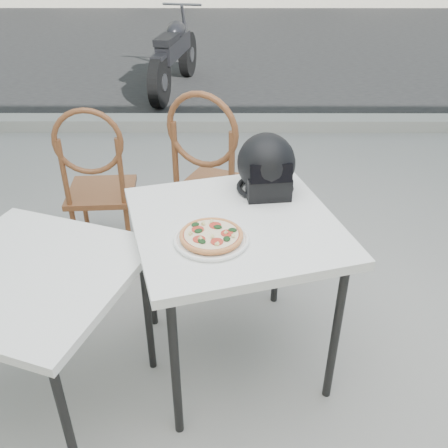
{
  "coord_description": "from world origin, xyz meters",
  "views": [
    {
      "loc": [
        -0.18,
        -1.99,
        1.91
      ],
      "look_at": [
        -0.18,
        -0.29,
        0.85
      ],
      "focal_mm": 40.0,
      "sensor_mm": 36.0,
      "label": 1
    }
  ],
  "objects_px": {
    "helmet": "(266,167)",
    "cafe_chair_side": "(97,178)",
    "motorcycle": "(174,56)",
    "cafe_chair_main": "(211,172)",
    "plate": "(211,239)",
    "cafe_table_side": "(32,285)",
    "cafe_table_main": "(235,235)",
    "pizza": "(211,235)"
  },
  "relations": [
    {
      "from": "pizza",
      "to": "cafe_table_side",
      "type": "distance_m",
      "value": 0.74
    },
    {
      "from": "plate",
      "to": "cafe_table_side",
      "type": "bearing_deg",
      "value": -171.36
    },
    {
      "from": "pizza",
      "to": "cafe_table_side",
      "type": "relative_size",
      "value": 0.29
    },
    {
      "from": "cafe_table_main",
      "to": "cafe_chair_side",
      "type": "relative_size",
      "value": 1.0
    },
    {
      "from": "cafe_chair_main",
      "to": "pizza",
      "type": "bearing_deg",
      "value": 115.93
    },
    {
      "from": "cafe_chair_main",
      "to": "cafe_table_side",
      "type": "distance_m",
      "value": 1.28
    },
    {
      "from": "cafe_table_main",
      "to": "plate",
      "type": "distance_m",
      "value": 0.2
    },
    {
      "from": "cafe_chair_main",
      "to": "cafe_chair_side",
      "type": "distance_m",
      "value": 0.68
    },
    {
      "from": "cafe_table_side",
      "to": "plate",
      "type": "bearing_deg",
      "value": 8.64
    },
    {
      "from": "plate",
      "to": "motorcycle",
      "type": "distance_m",
      "value": 4.75
    },
    {
      "from": "cafe_chair_main",
      "to": "plate",
      "type": "bearing_deg",
      "value": 115.93
    },
    {
      "from": "plate",
      "to": "pizza",
      "type": "height_order",
      "value": "pizza"
    },
    {
      "from": "cafe_chair_side",
      "to": "motorcycle",
      "type": "xyz_separation_m",
      "value": [
        0.13,
        3.7,
        -0.16
      ]
    },
    {
      "from": "cafe_table_main",
      "to": "cafe_chair_main",
      "type": "relative_size",
      "value": 0.91
    },
    {
      "from": "cafe_table_main",
      "to": "plate",
      "type": "height_order",
      "value": "plate"
    },
    {
      "from": "plate",
      "to": "motorcycle",
      "type": "bearing_deg",
      "value": 96.99
    },
    {
      "from": "plate",
      "to": "pizza",
      "type": "distance_m",
      "value": 0.02
    },
    {
      "from": "helmet",
      "to": "motorcycle",
      "type": "relative_size",
      "value": 0.16
    },
    {
      "from": "plate",
      "to": "cafe_table_side",
      "type": "distance_m",
      "value": 0.73
    },
    {
      "from": "plate",
      "to": "cafe_table_side",
      "type": "relative_size",
      "value": 0.38
    },
    {
      "from": "cafe_table_main",
      "to": "plate",
      "type": "xyz_separation_m",
      "value": [
        -0.1,
        -0.16,
        0.08
      ]
    },
    {
      "from": "cafe_table_main",
      "to": "cafe_table_side",
      "type": "relative_size",
      "value": 1.06
    },
    {
      "from": "motorcycle",
      "to": "plate",
      "type": "bearing_deg",
      "value": -72.99
    },
    {
      "from": "pizza",
      "to": "cafe_table_side",
      "type": "bearing_deg",
      "value": -171.35
    },
    {
      "from": "cafe_table_main",
      "to": "cafe_chair_side",
      "type": "distance_m",
      "value": 1.17
    },
    {
      "from": "cafe_table_main",
      "to": "cafe_chair_main",
      "type": "height_order",
      "value": "cafe_chair_main"
    },
    {
      "from": "helmet",
      "to": "cafe_table_main",
      "type": "bearing_deg",
      "value": -124.83
    },
    {
      "from": "helmet",
      "to": "cafe_table_side",
      "type": "height_order",
      "value": "helmet"
    },
    {
      "from": "cafe_chair_side",
      "to": "motorcycle",
      "type": "distance_m",
      "value": 3.7
    },
    {
      "from": "cafe_table_main",
      "to": "cafe_chair_main",
      "type": "distance_m",
      "value": 0.83
    },
    {
      "from": "cafe_chair_side",
      "to": "plate",
      "type": "bearing_deg",
      "value": 121.37
    },
    {
      "from": "cafe_chair_main",
      "to": "helmet",
      "type": "bearing_deg",
      "value": 140.87
    },
    {
      "from": "helmet",
      "to": "cafe_chair_side",
      "type": "distance_m",
      "value": 1.16
    },
    {
      "from": "cafe_table_side",
      "to": "cafe_chair_side",
      "type": "distance_m",
      "value": 1.11
    },
    {
      "from": "motorcycle",
      "to": "cafe_chair_main",
      "type": "bearing_deg",
      "value": -71.6
    },
    {
      "from": "motorcycle",
      "to": "cafe_table_side",
      "type": "bearing_deg",
      "value": -81.56
    },
    {
      "from": "plate",
      "to": "helmet",
      "type": "relative_size",
      "value": 1.22
    },
    {
      "from": "motorcycle",
      "to": "pizza",
      "type": "bearing_deg",
      "value": -72.99
    },
    {
      "from": "cafe_table_main",
      "to": "helmet",
      "type": "xyz_separation_m",
      "value": [
        0.15,
        0.27,
        0.2
      ]
    },
    {
      "from": "plate",
      "to": "pizza",
      "type": "relative_size",
      "value": 1.3
    },
    {
      "from": "cafe_chair_side",
      "to": "helmet",
      "type": "bearing_deg",
      "value": 145.13
    },
    {
      "from": "pizza",
      "to": "cafe_chair_main",
      "type": "distance_m",
      "value": 0.99
    }
  ]
}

